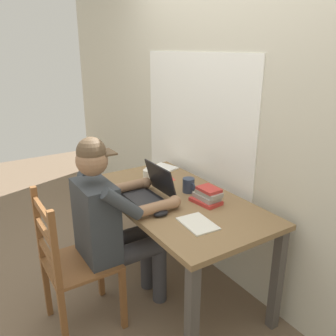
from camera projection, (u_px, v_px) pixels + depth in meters
The scene contains 13 objects.
ground_plane at pixel (174, 288), 2.66m from camera, with size 8.00×8.00×0.00m, color brown.
back_wall at pixel (229, 112), 2.47m from camera, with size 6.00×0.08×2.60m.
desk at pixel (175, 210), 2.44m from camera, with size 1.42×0.76×0.75m.
seated_person at pixel (112, 220), 2.24m from camera, with size 0.50×0.60×1.25m.
wooden_chair at pixel (72, 264), 2.17m from camera, with size 0.42×0.42×0.94m.
laptop at pixel (150, 191), 2.38m from camera, with size 0.33×0.29×0.23m.
computer_mouse at pixel (161, 213), 2.14m from camera, with size 0.06×0.10×0.03m, color black.
coffee_mug_white at pixel (149, 175), 2.70m from camera, with size 0.12×0.09×0.09m.
coffee_mug_dark at pixel (189, 185), 2.48m from camera, with size 0.12×0.08×0.10m.
book_stack_main at pixel (207, 196), 2.31m from camera, with size 0.21×0.15×0.11m.
paper_pile_near_laptop at pixel (162, 168), 2.97m from camera, with size 0.21×0.20×0.01m, color white.
paper_pile_back_corner at pixel (198, 224), 2.04m from camera, with size 0.24×0.17×0.01m, color silver.
landscape_photo_print at pixel (167, 178), 2.75m from camera, with size 0.13×0.09×0.00m, color #C63D33.
Camera 1 is at (1.83, -1.23, 1.74)m, focal length 37.40 mm.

